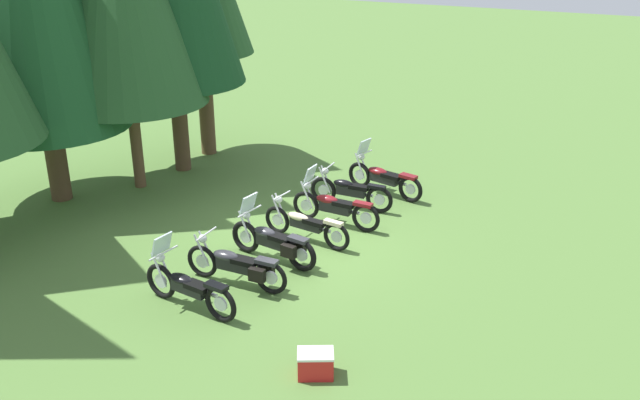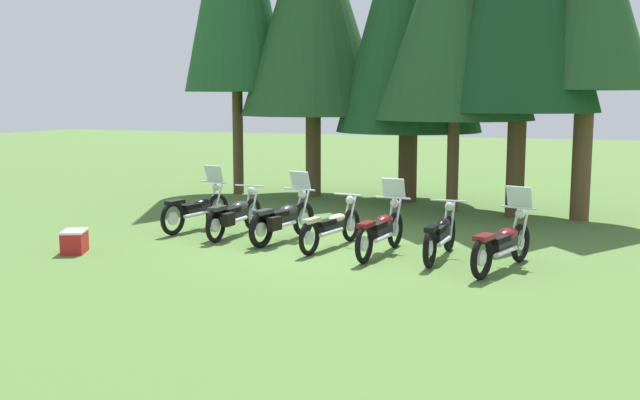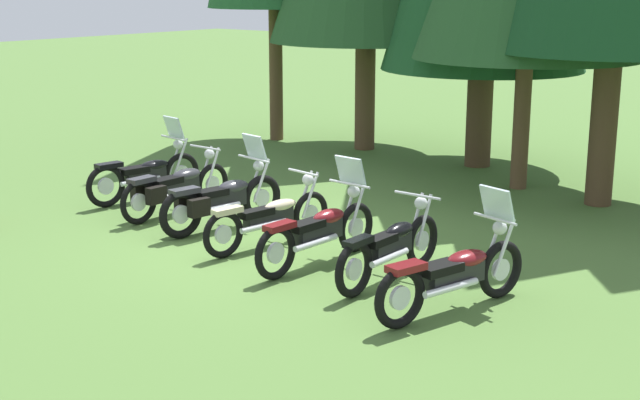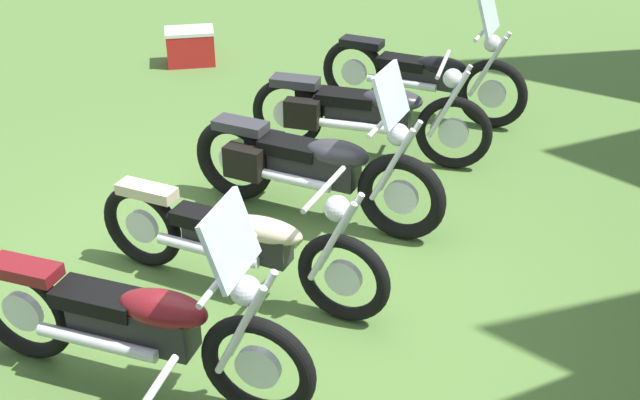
{
  "view_description": "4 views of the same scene",
  "coord_description": "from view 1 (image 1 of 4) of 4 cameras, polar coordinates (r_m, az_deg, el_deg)",
  "views": [
    {
      "loc": [
        -12.49,
        -6.11,
        6.92
      ],
      "look_at": [
        0.76,
        -0.13,
        0.76
      ],
      "focal_mm": 39.16,
      "sensor_mm": 36.0,
      "label": 1
    },
    {
      "loc": [
        5.11,
        -13.21,
        2.89
      ],
      "look_at": [
        -0.22,
        0.13,
        0.89
      ],
      "focal_mm": 41.9,
      "sensor_mm": 36.0,
      "label": 2
    },
    {
      "loc": [
        8.01,
        -9.09,
        3.65
      ],
      "look_at": [
        0.37,
        0.74,
        0.54
      ],
      "focal_mm": 49.84,
      "sensor_mm": 36.0,
      "label": 3
    },
    {
      "loc": [
        4.42,
        1.66,
        3.35
      ],
      "look_at": [
        -0.03,
        0.47,
        0.74
      ],
      "focal_mm": 44.83,
      "sensor_mm": 36.0,
      "label": 4
    }
  ],
  "objects": [
    {
      "name": "motorcycle_0",
      "position": [
        13.11,
        -10.7,
        -6.98
      ],
      "size": [
        0.71,
        2.18,
        1.37
      ],
      "rotation": [
        0.0,
        0.0,
        1.41
      ],
      "color": "black",
      "rests_on": "ground_plane"
    },
    {
      "name": "motorcycle_2",
      "position": [
        14.56,
        -3.81,
        -3.38
      ],
      "size": [
        0.84,
        2.19,
        1.37
      ],
      "rotation": [
        0.0,
        0.0,
        1.39
      ],
      "color": "black",
      "rests_on": "ground_plane"
    },
    {
      "name": "ground_plane",
      "position": [
        15.53,
        -1.59,
        -3.49
      ],
      "size": [
        80.0,
        80.0,
        0.0
      ],
      "primitive_type": "plane",
      "color": "#4C7033"
    },
    {
      "name": "motorcycle_6",
      "position": [
        17.99,
        5.22,
        1.85
      ],
      "size": [
        0.83,
        2.23,
        1.36
      ],
      "rotation": [
        0.0,
        0.0,
        1.31
      ],
      "color": "black",
      "rests_on": "ground_plane"
    },
    {
      "name": "motorcycle_3",
      "position": [
        15.41,
        -1.2,
        -1.99
      ],
      "size": [
        0.64,
        2.23,
        0.98
      ],
      "rotation": [
        0.0,
        0.0,
        1.41
      ],
      "color": "black",
      "rests_on": "ground_plane"
    },
    {
      "name": "motorcycle_4",
      "position": [
        16.18,
        1.15,
        -0.52
      ],
      "size": [
        0.7,
        2.25,
        1.36
      ],
      "rotation": [
        0.0,
        0.0,
        1.5
      ],
      "color": "black",
      "rests_on": "ground_plane"
    },
    {
      "name": "motorcycle_5",
      "position": [
        17.13,
        2.49,
        0.73
      ],
      "size": [
        0.68,
        2.18,
        1.0
      ],
      "rotation": [
        0.0,
        0.0,
        1.56
      ],
      "color": "black",
      "rests_on": "ground_plane"
    },
    {
      "name": "motorcycle_1",
      "position": [
        13.73,
        -6.75,
        -5.28
      ],
      "size": [
        0.69,
        2.26,
        1.0
      ],
      "rotation": [
        0.0,
        0.0,
        1.55
      ],
      "color": "black",
      "rests_on": "ground_plane"
    },
    {
      "name": "picnic_cooler",
      "position": [
        11.35,
        -0.37,
        -13.23
      ],
      "size": [
        0.6,
        0.69,
        0.43
      ],
      "color": "red",
      "rests_on": "ground_plane"
    }
  ]
}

